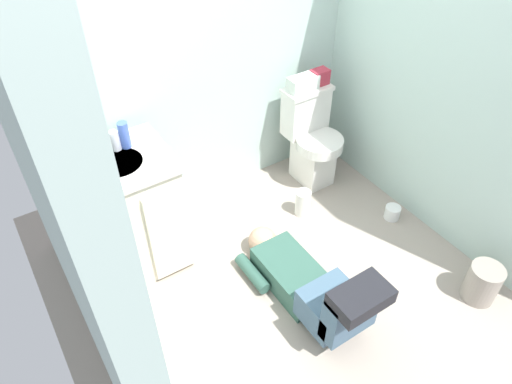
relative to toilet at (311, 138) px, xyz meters
name	(u,v)px	position (x,y,z in m)	size (l,w,h in m)	color
ground_plane	(289,281)	(-0.74, -0.76, -0.39)	(2.73, 3.07, 0.04)	#A39488
wall_back	(195,39)	(-0.74, 0.32, 0.83)	(2.39, 0.08, 2.40)	silver
wall_left	(53,211)	(-1.89, -0.76, 0.83)	(0.08, 2.07, 2.40)	silver
wall_right	(462,59)	(0.42, -0.76, 0.83)	(0.08, 2.07, 2.40)	silver
toilet	(311,138)	(0.00, 0.00, 0.00)	(0.36, 0.46, 0.75)	silver
vanity_cabinet	(130,213)	(-1.47, -0.08, 0.05)	(0.60, 0.53, 0.82)	beige
faucet	(105,141)	(-1.47, 0.07, 0.50)	(0.02, 0.02, 0.10)	silver
person_plumber	(310,286)	(-0.75, -0.98, -0.19)	(0.39, 1.06, 0.52)	#33594C
tissue_box	(303,83)	(-0.04, 0.09, 0.43)	(0.22, 0.11, 0.10)	silver
toiletry_bag	(320,77)	(0.11, 0.09, 0.44)	(0.12, 0.09, 0.11)	#B22D3F
soap_dispenser	(72,151)	(-1.66, 0.05, 0.52)	(0.06, 0.06, 0.17)	#449E4E
bottle_green	(87,140)	(-1.56, 0.08, 0.54)	(0.04, 0.04, 0.17)	#469B46
bottle_pink	(100,141)	(-1.50, 0.05, 0.52)	(0.04, 0.04, 0.14)	pink
bottle_clear	(115,141)	(-1.43, 0.02, 0.51)	(0.05, 0.05, 0.12)	silver
bottle_blue	(124,135)	(-1.37, 0.02, 0.53)	(0.06, 0.06, 0.16)	#4360BE
trash_can	(482,283)	(0.16, -1.50, -0.24)	(0.20, 0.20, 0.25)	gray
paper_towel_roll	(303,203)	(-0.30, -0.32, -0.27)	(0.11, 0.11, 0.20)	white
toilet_paper_roll	(392,212)	(0.22, -0.71, -0.32)	(0.11, 0.11, 0.10)	white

